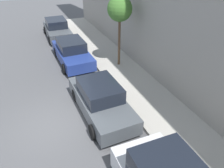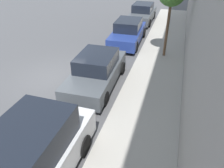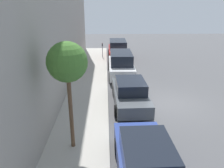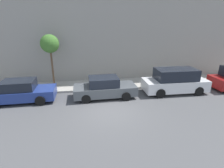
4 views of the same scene
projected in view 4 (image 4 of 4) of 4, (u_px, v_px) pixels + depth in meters
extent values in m
plane|color=#515154|center=(110.00, 111.00, 10.90)|extent=(60.00, 60.00, 0.00)
cube|color=#B2ADA3|center=(102.00, 85.00, 15.37)|extent=(2.62, 32.00, 0.15)
cube|color=gray|center=(98.00, 0.00, 15.21)|extent=(2.00, 32.00, 14.30)
cylinder|color=black|center=(216.00, 82.00, 15.17)|extent=(0.22, 0.64, 0.64)
cube|color=silver|center=(175.00, 85.00, 13.68)|extent=(1.94, 4.91, 0.84)
cube|color=black|center=(176.00, 74.00, 13.41)|extent=(1.70, 3.11, 0.84)
cylinder|color=black|center=(160.00, 93.00, 12.72)|extent=(0.22, 0.69, 0.69)
cylinder|color=black|center=(152.00, 85.00, 14.41)|extent=(0.22, 0.69, 0.69)
cylinder|color=black|center=(199.00, 91.00, 13.15)|extent=(0.22, 0.69, 0.69)
cylinder|color=black|center=(186.00, 83.00, 14.83)|extent=(0.22, 0.69, 0.69)
cube|color=#4C5156|center=(105.00, 90.00, 12.80)|extent=(1.93, 4.55, 0.68)
cube|color=black|center=(103.00, 81.00, 12.57)|extent=(1.65, 2.15, 0.64)
cylinder|color=black|center=(86.00, 99.00, 11.89)|extent=(0.22, 0.63, 0.63)
cylinder|color=black|center=(86.00, 90.00, 13.47)|extent=(0.22, 0.63, 0.63)
cylinder|color=black|center=(126.00, 96.00, 12.28)|extent=(0.22, 0.63, 0.63)
cylinder|color=black|center=(121.00, 88.00, 13.86)|extent=(0.22, 0.63, 0.63)
cube|color=navy|center=(22.00, 94.00, 12.08)|extent=(1.92, 4.55, 0.68)
cube|color=black|center=(18.00, 85.00, 11.85)|extent=(1.64, 2.14, 0.64)
cylinder|color=black|center=(6.00, 93.00, 12.76)|extent=(0.22, 0.66, 0.66)
cylinder|color=black|center=(40.00, 101.00, 11.56)|extent=(0.22, 0.66, 0.66)
cylinder|color=black|center=(46.00, 91.00, 13.15)|extent=(0.22, 0.66, 0.66)
cylinder|color=brown|center=(52.00, 68.00, 14.41)|extent=(0.15, 0.15, 3.12)
sphere|color=#42752D|center=(50.00, 44.00, 13.77)|extent=(1.45, 1.45, 1.45)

